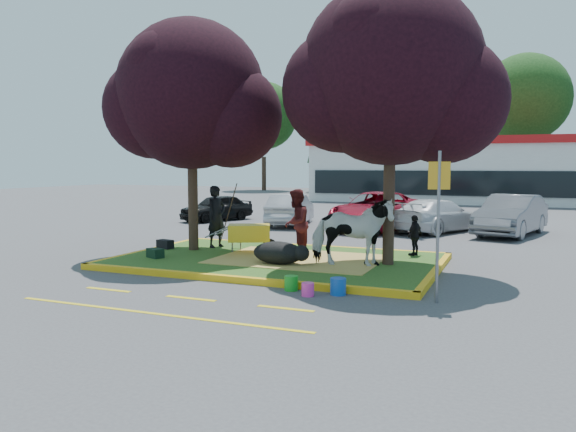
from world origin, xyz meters
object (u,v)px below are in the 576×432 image
at_px(car_black, 217,208).
at_px(handler, 216,217).
at_px(bucket_pink, 308,289).
at_px(bucket_blue, 338,286).
at_px(bucket_green, 291,283).
at_px(sign_post, 438,208).
at_px(wheelbarrow, 250,233).
at_px(calf, 278,253).
at_px(cow, 352,232).
at_px(car_silver, 291,210).

bearing_deg(car_black, handler, -38.99).
height_order(bucket_pink, bucket_blue, bucket_blue).
bearing_deg(bucket_green, sign_post, 1.96).
height_order(bucket_pink, car_black, car_black).
height_order(wheelbarrow, bucket_blue, wheelbarrow).
xyz_separation_m(bucket_green, car_black, (-8.63, 12.08, 0.45)).
bearing_deg(handler, bucket_pink, -115.79).
bearing_deg(calf, sign_post, -22.95).
bearing_deg(cow, bucket_blue, 176.44).
distance_m(bucket_pink, car_black, 15.41).
distance_m(wheelbarrow, car_black, 10.58).
relative_size(calf, sign_post, 0.46).
relative_size(calf, bucket_pink, 4.87).
height_order(calf, handler, handler).
relative_size(wheelbarrow, bucket_pink, 7.60).
relative_size(cow, car_silver, 0.49).
height_order(bucket_blue, car_black, car_black).
bearing_deg(bucket_blue, bucket_green, 180.00).
bearing_deg(bucket_green, bucket_blue, 0.00).
bearing_deg(car_black, cow, -25.05).
bearing_deg(sign_post, bucket_blue, 168.96).
bearing_deg(bucket_green, handler, 135.61).
distance_m(bucket_green, bucket_blue, 1.01).
bearing_deg(sign_post, cow, 121.53).
xyz_separation_m(sign_post, car_black, (-11.55, 11.98, -1.18)).
xyz_separation_m(cow, car_black, (-9.24, 9.72, -0.38)).
bearing_deg(bucket_green, bucket_pink, -34.17).
bearing_deg(cow, wheelbarrow, 59.47).
relative_size(cow, bucket_blue, 5.79).
bearing_deg(sign_post, calf, 141.44).
distance_m(calf, wheelbarrow, 2.07).
distance_m(handler, car_black, 9.43).
bearing_deg(bucket_green, calf, 120.25).
relative_size(sign_post, bucket_pink, 10.66).
distance_m(sign_post, bucket_green, 3.35).
distance_m(calf, bucket_blue, 2.91).
distance_m(handler, wheelbarrow, 1.50).
distance_m(sign_post, car_black, 16.68).
xyz_separation_m(wheelbarrow, sign_post, (5.54, -3.27, 1.10)).
relative_size(wheelbarrow, sign_post, 0.71).
xyz_separation_m(bucket_blue, car_black, (-9.64, 12.08, 0.44)).
relative_size(calf, wheelbarrow, 0.64).
bearing_deg(calf, bucket_blue, -40.62).
xyz_separation_m(handler, car_black, (-4.65, 8.18, -0.46)).
relative_size(calf, car_black, 0.37).
bearing_deg(bucket_blue, wheelbarrow, 137.19).
bearing_deg(calf, bucket_pink, -52.96).
relative_size(handler, bucket_pink, 6.81).
bearing_deg(wheelbarrow, car_silver, 79.50).
bearing_deg(cow, car_silver, 16.88).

